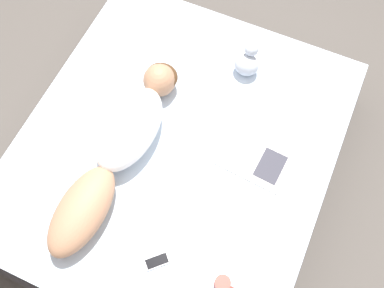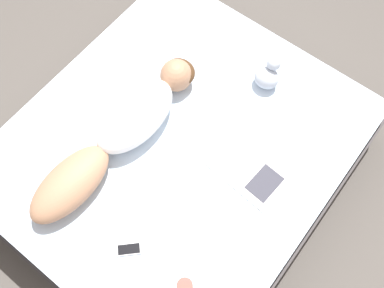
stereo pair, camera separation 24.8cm
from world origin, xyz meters
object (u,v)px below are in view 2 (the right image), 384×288
object	(u,v)px
person	(122,130)
cell_phone	(129,249)
open_magazine	(250,172)
coffee_mug	(185,287)

from	to	relation	value
person	cell_phone	distance (m)	0.64
person	open_magazine	distance (m)	0.74
person	cell_phone	world-z (taller)	person
person	coffee_mug	size ratio (longest dim) A/B	10.69
open_magazine	cell_phone	xyz separation A→B (m)	(-0.25, -0.73, 0.00)
person	coffee_mug	world-z (taller)	person
coffee_mug	open_magazine	bearing A→B (deg)	97.84
open_magazine	cell_phone	bearing A→B (deg)	-104.35
coffee_mug	cell_phone	bearing A→B (deg)	-175.68
coffee_mug	cell_phone	world-z (taller)	coffee_mug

